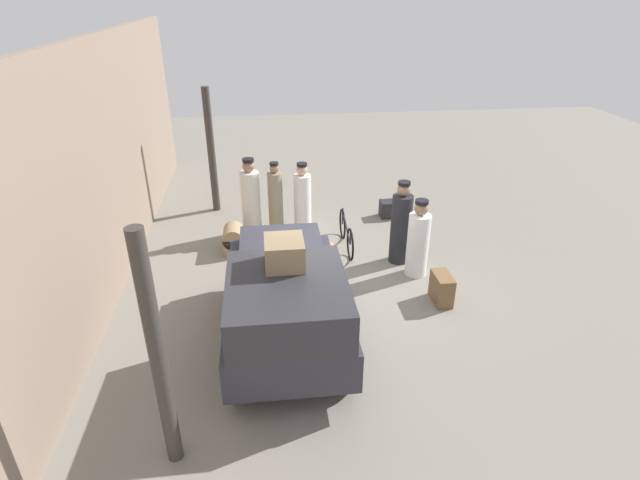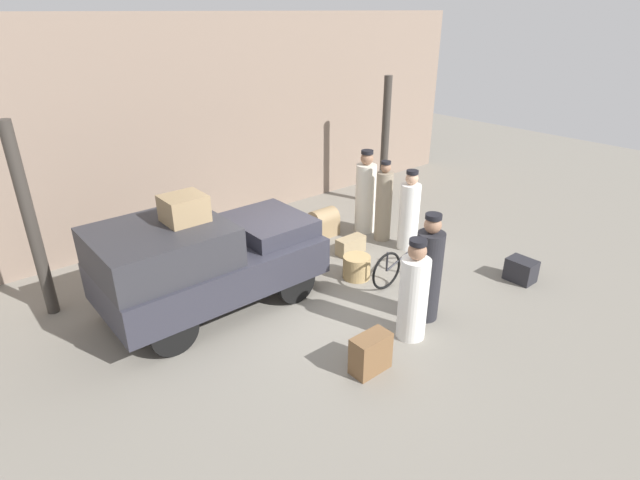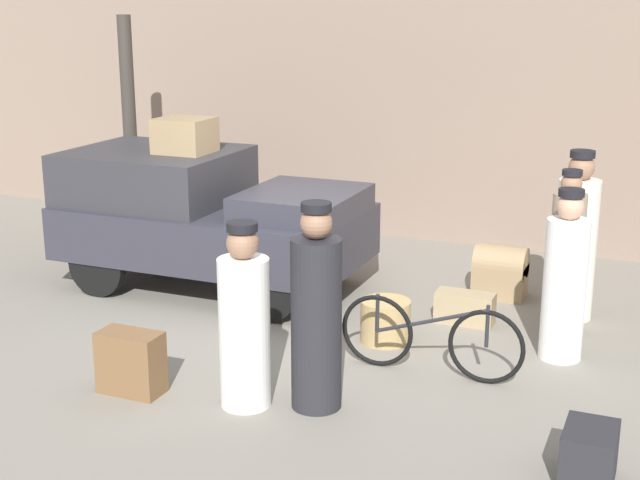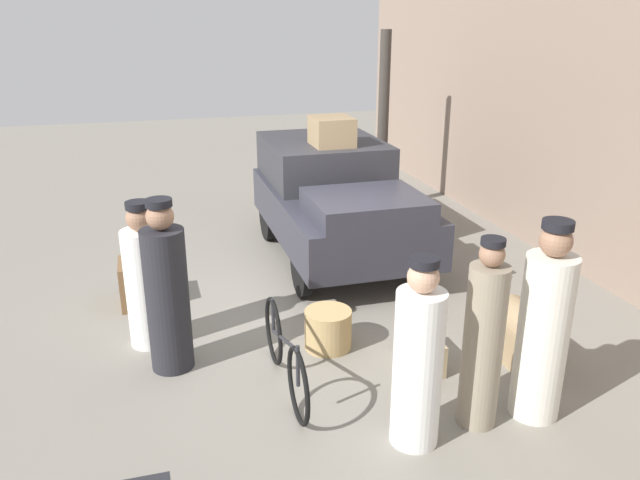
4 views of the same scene
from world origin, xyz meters
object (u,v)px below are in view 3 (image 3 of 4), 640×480
truck (203,213)px  porter_with_bicycle (244,325)px  suitcase_black_upright (589,455)px  trunk_on_truck_roof (185,135)px  bicycle (430,338)px  porter_carrying_trunk (316,317)px  porter_standing_middle (576,243)px  conductor_in_dark_uniform (565,283)px  trunk_umber_medium (131,362)px  suitcase_small_leather (465,308)px  porter_lifting_near_truck (566,260)px  trunk_barrel_dark (500,272)px  wicker_basket (385,321)px

truck → porter_with_bicycle: size_ratio=2.19×
truck → suitcase_black_upright: bearing=-31.0°
suitcase_black_upright → trunk_on_truck_roof: 6.02m
bicycle → porter_carrying_trunk: size_ratio=0.97×
porter_standing_middle → conductor_in_dark_uniform: 1.20m
porter_standing_middle → trunk_umber_medium: bearing=-133.8°
suitcase_black_upright → suitcase_small_leather: 3.25m
porter_carrying_trunk → suitcase_black_upright: bearing=-9.3°
suitcase_small_leather → trunk_on_truck_roof: trunk_on_truck_roof is taller
conductor_in_dark_uniform → trunk_umber_medium: (-3.38, -2.26, -0.48)m
porter_lifting_near_truck → conductor_in_dark_uniform: porter_lifting_near_truck is taller
porter_standing_middle → porter_carrying_trunk: 3.53m
trunk_barrel_dark → trunk_umber_medium: (-2.46, -3.87, -0.02)m
trunk_umber_medium → conductor_in_dark_uniform: bearing=33.8°
wicker_basket → suitcase_black_upright: size_ratio=1.02×
truck → porter_lifting_near_truck: size_ratio=2.04×
porter_lifting_near_truck → suitcase_small_leather: bearing=-176.1°
truck → conductor_in_dark_uniform: bearing=-8.4°
trunk_umber_medium → trunk_on_truck_roof: (-1.13, 2.90, 1.53)m
conductor_in_dark_uniform → suitcase_small_leather: bearing=152.4°
wicker_basket → conductor_in_dark_uniform: bearing=8.4°
wicker_basket → trunk_barrel_dark: size_ratio=0.83×
suitcase_small_leather → trunk_umber_medium: size_ratio=1.10×
porter_with_bicycle → trunk_on_truck_roof: (-2.17, 2.73, 1.09)m
wicker_basket → porter_standing_middle: porter_standing_middle is taller
porter_lifting_near_truck → trunk_umber_medium: porter_lifting_near_truck is taller
trunk_barrel_dark → suitcase_small_leather: bearing=-98.7°
truck → porter_carrying_trunk: 3.59m
bicycle → porter_lifting_near_truck: 1.85m
bicycle → wicker_basket: bicycle is taller
porter_lifting_near_truck → porter_standing_middle: porter_standing_middle is taller
trunk_barrel_dark → trunk_umber_medium: size_ratio=1.08×
porter_lifting_near_truck → porter_standing_middle: 0.57m
porter_carrying_trunk → trunk_on_truck_roof: trunk_on_truck_roof is taller
porter_lifting_near_truck → porter_standing_middle: (0.02, 0.57, 0.03)m
conductor_in_dark_uniform → porter_carrying_trunk: porter_carrying_trunk is taller
wicker_basket → suitcase_small_leather: size_ratio=0.82×
bicycle → suitcase_small_leather: bearing=91.0°
porter_standing_middle → trunk_barrel_dark: porter_standing_middle is taller
trunk_umber_medium → porter_carrying_trunk: bearing=13.0°
trunk_barrel_dark → bicycle: bearing=-93.1°
wicker_basket → porter_lifting_near_truck: size_ratio=0.29×
suitcase_black_upright → trunk_barrel_dark: bearing=110.5°
porter_carrying_trunk → suitcase_black_upright: 2.39m
truck → wicker_basket: 2.84m
porter_carrying_trunk → trunk_umber_medium: size_ratio=3.16×
wicker_basket → porter_lifting_near_truck: (1.62, 0.88, 0.59)m
bicycle → wicker_basket: (-0.64, 0.62, -0.14)m
porter_carrying_trunk → trunk_barrel_dark: (0.84, 3.49, -0.51)m
bicycle → suitcase_black_upright: bicycle is taller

